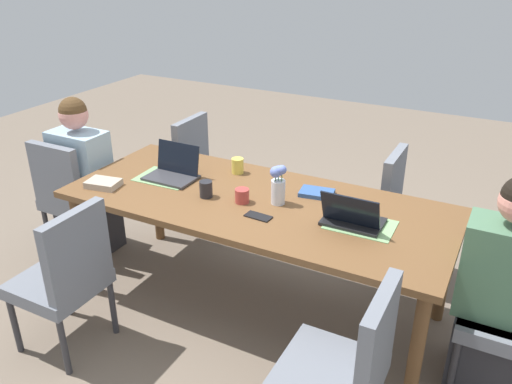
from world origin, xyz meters
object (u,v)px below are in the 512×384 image
Objects in this scene: chair_head_right_left_near at (511,300)px; person_head_left_left_mid at (85,187)px; chair_near_right_near at (347,365)px; coffee_mug_centre_left at (238,166)px; chair_far_left_far at (204,168)px; person_head_right_left_near at (497,301)px; chair_near_right_mid at (66,274)px; laptop_head_left_left_mid at (173,171)px; laptop_head_right_left_near at (352,218)px; book_blue_cover at (317,193)px; chair_far_right_far at (407,211)px; coffee_mug_near_left at (206,189)px; coffee_mug_near_right at (242,196)px; book_red_cover at (103,184)px; phone_black at (258,216)px; flower_vase at (278,184)px; chair_head_left_left_mid at (71,193)px; dining_table at (256,210)px.

person_head_left_left_mid is (-2.86, -0.02, 0.03)m from chair_head_right_left_near.
chair_near_right_near is 8.83× the size of coffee_mug_centre_left.
person_head_right_left_near is at bearing -19.83° from chair_far_left_far.
laptop_head_left_left_mid is (0.11, 0.87, 0.30)m from chair_near_right_mid.
laptop_head_right_left_near is 3.14× the size of coffee_mug_centre_left.
coffee_mug_centre_left is 0.60m from book_blue_cover.
chair_far_right_far is at bearing 0.17° from chair_far_left_far.
coffee_mug_near_left is at bearing -175.28° from chair_head_right_left_near.
laptop_head_left_left_mid is at bearing -151.40° from chair_far_right_far.
chair_far_left_far is at bearing 95.02° from chair_near_right_mid.
coffee_mug_near_right reaches higher than book_blue_cover.
book_red_cover is at bearing 109.36° from chair_near_right_mid.
coffee_mug_near_right is 0.90m from book_red_cover.
book_blue_cover is at bearing 29.87° from coffee_mug_near_left.
chair_far_left_far is 2.32m from chair_near_right_near.
coffee_mug_centre_left is (0.58, -0.47, 0.31)m from chair_far_left_far.
book_red_cover reaches higher than phone_black.
coffee_mug_near_left is (-0.42, -0.12, -0.08)m from flower_vase.
chair_far_right_far is 4.50× the size of book_blue_cover.
laptop_head_right_left_near reaches higher than chair_far_right_far.
flower_vase is at bearing 15.89° from coffee_mug_near_left.
chair_far_right_far is 2.00m from book_red_cover.
book_red_cover is at bearing -165.78° from book_blue_cover.
book_blue_cover is at bearing 9.06° from chair_head_left_left_mid.
person_head_left_left_mid is 1.20m from coffee_mug_centre_left.
chair_near_right_near is 1.00× the size of chair_far_right_far.
chair_head_right_left_near is 2.08m from laptop_head_left_left_mid.
person_head_left_left_mid is 2.05m from laptop_head_right_left_near.
chair_near_right_near reaches higher than dining_table.
chair_far_right_far is at bearing 20.57° from chair_head_left_left_mid.
phone_black is at bearing -173.09° from person_head_right_left_near.
dining_table is 0.14m from coffee_mug_near_right.
laptop_head_right_left_near reaches higher than chair_far_left_far.
coffee_mug_centre_left is 0.86m from book_red_cover.
chair_head_right_left_near is 1.35m from flower_vase.
coffee_mug_near_left is at bearing -55.91° from chair_far_left_far.
laptop_head_left_left_mid reaches higher than dining_table.
person_head_right_left_near is 1.68m from coffee_mug_near_left.
chair_far_right_far is 3.71× the size of flower_vase.
coffee_mug_centre_left is (-1.04, -0.48, 0.31)m from chair_far_right_far.
chair_far_left_far and chair_near_right_near have the same top height.
chair_far_left_far is 1.00× the size of chair_near_right_mid.
chair_far_right_far is at bearing 22.29° from book_red_cover.
coffee_mug_near_left is at bearing 5.04° from book_red_cover.
coffee_mug_near_left reaches higher than book_red_cover.
chair_head_right_left_near is 0.75× the size of person_head_left_left_mid.
book_red_cover is (-1.53, -0.24, -0.02)m from laptop_head_right_left_near.
book_blue_cover is at bearing -7.02° from coffee_mug_centre_left.
chair_head_right_left_near is at bearing 51.24° from person_head_right_left_near.
person_head_left_left_mid reaches higher than laptop_head_left_left_mid.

